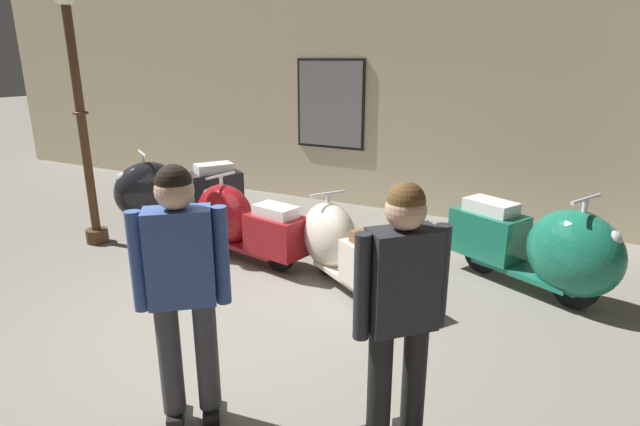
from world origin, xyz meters
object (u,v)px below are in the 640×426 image
lamppost (79,98)px  scooter_0 (170,192)px  scooter_1 (240,222)px  scooter_3 (545,248)px  scooter_2 (341,246)px  visitor_1 (401,305)px  visitor_0 (182,281)px

lamppost → scooter_0: bearing=70.7°
scooter_1 → lamppost: 2.50m
scooter_1 → scooter_3: scooter_3 is taller
scooter_2 → visitor_1: bearing=155.8°
scooter_0 → scooter_2: bearing=110.8°
scooter_1 → visitor_0: size_ratio=0.96×
lamppost → visitor_1: bearing=-19.3°
scooter_0 → scooter_3: (4.98, 0.08, 0.00)m
scooter_0 → visitor_1: size_ratio=1.05×
scooter_0 → visitor_0: size_ratio=1.02×
scooter_2 → visitor_0: (0.06, -2.41, 0.58)m
visitor_0 → scooter_2: bearing=-38.3°
scooter_3 → scooter_0: bearing=-153.3°
scooter_2 → scooter_3: size_ratio=0.84×
scooter_0 → lamppost: bearing=13.5°
scooter_1 → scooter_2: 1.42m
scooter_2 → visitor_1: 2.50m
scooter_3 → lamppost: bearing=-142.7°
scooter_0 → scooter_3: scooter_3 is taller
lamppost → visitor_0: (3.47, -2.05, -0.86)m
scooter_2 → scooter_3: 2.06m
scooter_2 → scooter_3: scooter_3 is taller
scooter_3 → visitor_1: visitor_1 is taller
visitor_0 → scooter_0: bearing=5.8°
visitor_0 → visitor_1: visitor_0 is taller
scooter_0 → visitor_0: (3.12, -3.07, 0.51)m
lamppost → visitor_1: lamppost is taller
scooter_3 → visitor_0: (-1.87, -3.14, 0.51)m
lamppost → visitor_1: size_ratio=1.88×
scooter_3 → lamppost: lamppost is taller
scooter_0 → visitor_1: visitor_1 is taller
scooter_3 → scooter_1: bearing=-143.6°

